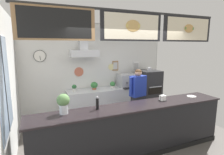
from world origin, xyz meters
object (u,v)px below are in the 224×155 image
Objects in this scene: potted_oregano at (94,85)px; napkin_holder at (163,98)px; pepper_grinder at (97,103)px; espresso_machine at (126,81)px; basil_vase at (63,103)px; shop_worker at (138,97)px; potted_thyme at (74,88)px; pizza_oven at (148,92)px; potted_rosemary at (113,84)px; condiment_plate at (192,96)px.

napkin_holder reaches higher than potted_oregano.
napkin_holder is 0.53× the size of pepper_grinder.
basil_vase is (-2.25, -1.94, 0.12)m from espresso_machine.
shop_worker is 2.25m from basil_vase.
shop_worker is at bearing 94.12° from napkin_holder.
espresso_machine reaches higher than pepper_grinder.
potted_oregano is (-1.06, 0.07, -0.08)m from espresso_machine.
espresso_machine is 1.67m from potted_thyme.
potted_thyme is at bearing -178.57° from potted_oregano.
pizza_oven reaches higher than potted_thyme.
potted_oregano is 0.91× the size of pepper_grinder.
potted_thyme is at bearing 179.96° from potted_rosemary.
pepper_grinder is (-1.17, -2.01, 0.15)m from potted_rosemary.
pepper_grinder reaches higher than potted_thyme.
pizza_oven is 2.94m from pepper_grinder.
pizza_oven reaches higher than potted_rosemary.
potted_oregano is (-0.85, 1.13, 0.16)m from shop_worker.
pizza_oven is 0.95× the size of shop_worker.
basil_vase is (-1.19, -2.01, 0.20)m from potted_oregano.
shop_worker reaches higher than basil_vase.
potted_rosemary is (-0.25, 1.11, 0.14)m from shop_worker.
pizza_oven reaches higher than napkin_holder.
potted_rosemary is 0.79× the size of pepper_grinder.
potted_rosemary is at bearing -1.53° from potted_oregano.
condiment_plate is at bearing -1.27° from basil_vase.
shop_worker reaches higher than pepper_grinder.
condiment_plate is (0.90, -0.94, 0.17)m from shop_worker.
basil_vase is at bearing 178.73° from condiment_plate.
potted_thyme is 2.55m from napkin_holder.
shop_worker is 2.88× the size of espresso_machine.
condiment_plate is at bearing -0.85° from napkin_holder.
pepper_grinder is at bearing -105.79° from potted_oregano.
potted_thyme is at bearing 90.91° from pepper_grinder.
potted_rosemary is 2.35m from condiment_plate.
potted_thyme is (-1.45, 1.11, 0.15)m from shop_worker.
potted_thyme is 3.12m from condiment_plate.
espresso_machine is at bearing -1.72° from potted_thyme.
napkin_holder reaches higher than potted_thyme.
shop_worker is 6.21× the size of pepper_grinder.
potted_rosemary is 2.68m from basil_vase.
basil_vase reaches higher than potted_thyme.
potted_oregano is 2.71m from condiment_plate.
espresso_machine reaches higher than potted_thyme.
napkin_holder is at bearing -66.05° from potted_oregano.
pizza_oven reaches higher than espresso_machine.
shop_worker is 1.42m from potted_oregano.
espresso_machine is at bearing -113.76° from shop_worker.
espresso_machine is 2.38× the size of potted_oregano.
espresso_machine is 2.71× the size of potted_thyme.
pizza_oven is 1.99m from napkin_holder.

